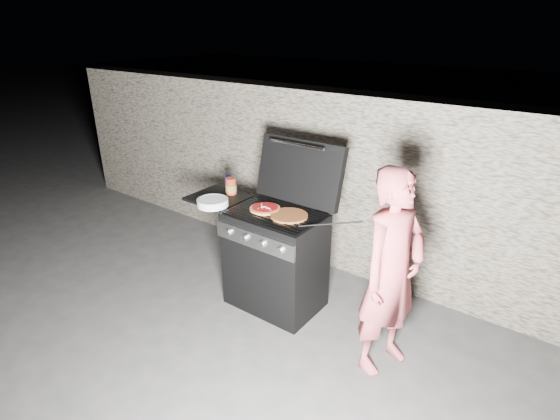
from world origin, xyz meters
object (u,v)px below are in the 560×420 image
Objects in this scene: pizza_topped at (265,208)px; person at (392,273)px; sauce_jar at (231,186)px; gas_grill at (254,252)px.

person is at bearing -5.46° from pizza_topped.
sauce_jar is at bearing 98.94° from person.
gas_grill is 1.40m from person.
gas_grill is 5.12× the size of pizza_topped.
pizza_topped is 1.23m from person.
gas_grill is at bearing -19.33° from sauce_jar.
person is (1.36, -0.12, 0.32)m from gas_grill.
pizza_topped is 1.69× the size of sauce_jar.
person is (1.22, -0.12, -0.15)m from pizza_topped.
person is at bearing -4.88° from gas_grill.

